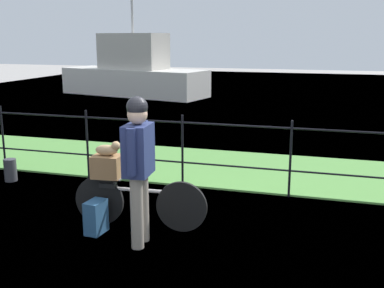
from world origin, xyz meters
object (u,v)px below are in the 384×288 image
Objects in this scene: cyclist_person at (138,158)px; backpack_on_paving at (96,217)px; wooden_crate at (107,166)px; moored_boat_near at (134,73)px; bicycle_main at (138,202)px; terrier_dog at (108,149)px; mooring_bollard at (10,170)px.

backpack_on_paving is (-0.63, 0.14, -0.80)m from cyclist_person.
moored_boat_near reaches higher than wooden_crate.
bicycle_main is at bearing 115.41° from cyclist_person.
wooden_crate is at bearing -67.78° from moored_boat_near.
cyclist_person is at bearing -66.19° from moored_boat_near.
cyclist_person is at bearing -35.78° from terrier_dog.
terrier_dog is at bearing 144.22° from cyclist_person.
cyclist_person is at bearing 82.58° from backpack_on_paving.
terrier_dog is 0.82m from backpack_on_paving.
bicycle_main is 0.53m from backpack_on_paving.
cyclist_person is 1.03m from backpack_on_paving.
moored_boat_near is at bearing -153.55° from backpack_on_paving.
cyclist_person is (0.21, -0.43, 0.67)m from bicycle_main.
mooring_bollard is (-2.75, 1.17, -0.15)m from bicycle_main.
cyclist_person reaches higher than backpack_on_paving.
moored_boat_near is (-5.68, 12.87, -0.12)m from cyclist_person.
cyclist_person is 3.46m from mooring_bollard.
backpack_on_paving is at bearing -98.37° from wooden_crate.
moored_boat_near reaches higher than mooring_bollard.
cyclist_person is at bearing -64.59° from bicycle_main.
cyclist_person is (0.59, -0.40, 0.24)m from wooden_crate.
mooring_bollard is at bearing 153.35° from terrier_dog.
wooden_crate is (-0.38, -0.03, 0.43)m from bicycle_main.
backpack_on_paving is 2.75m from mooring_bollard.
moored_boat_near is at bearing 112.22° from wooden_crate.
terrier_dog reaches higher than bicycle_main.
mooring_bollard is (-2.33, 1.47, -0.02)m from backpack_on_paving.
backpack_on_paving is at bearing -68.36° from moored_boat_near.
cyclist_person is 4.21× the size of backpack_on_paving.
moored_boat_near is at bearing 113.81° from cyclist_person.
terrier_dog is at bearing 4.59° from wooden_crate.
wooden_crate is 0.75m from cyclist_person.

